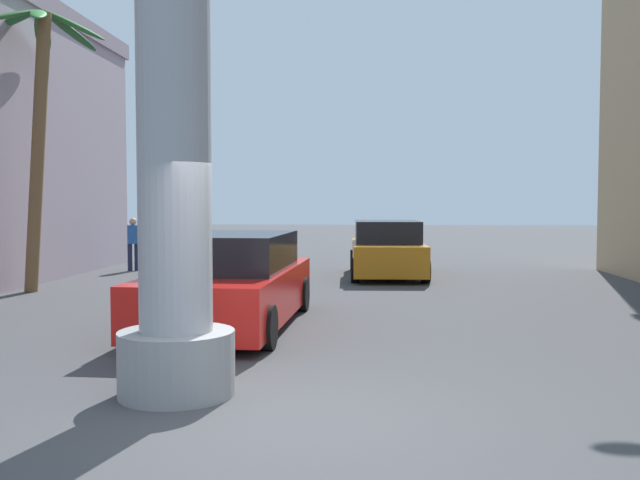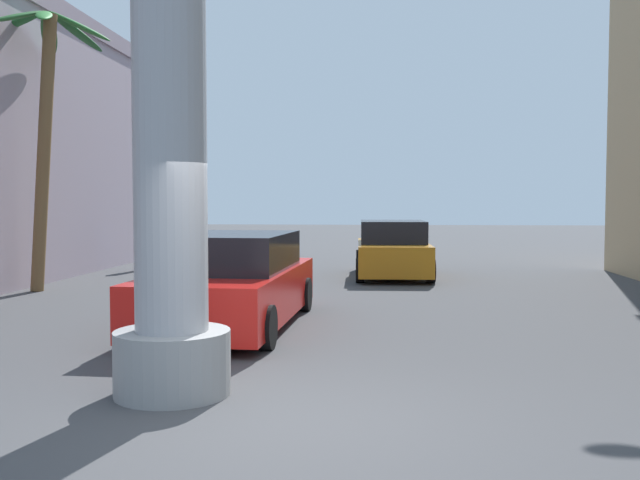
{
  "view_description": "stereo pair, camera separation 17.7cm",
  "coord_description": "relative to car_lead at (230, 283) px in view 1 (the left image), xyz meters",
  "views": [
    {
      "loc": [
        0.73,
        -6.46,
        2.09
      ],
      "look_at": [
        0.0,
        4.2,
        1.52
      ],
      "focal_mm": 40.0,
      "sensor_mm": 36.0,
      "label": 1
    },
    {
      "loc": [
        0.91,
        -6.44,
        2.09
      ],
      "look_at": [
        0.0,
        4.2,
        1.52
      ],
      "focal_mm": 40.0,
      "sensor_mm": 36.0,
      "label": 2
    }
  ],
  "objects": [
    {
      "name": "ground_plane",
      "position": [
        1.57,
        4.75,
        -0.74
      ],
      "size": [
        95.28,
        95.28,
        0.0
      ],
      "primitive_type": "plane",
      "color": "#424244"
    },
    {
      "name": "car_lead",
      "position": [
        0.0,
        0.0,
        0.0
      ],
      "size": [
        2.32,
        5.24,
        1.56
      ],
      "color": "black",
      "rests_on": "ground"
    },
    {
      "name": "car_far",
      "position": [
        2.81,
        8.17,
        -0.0
      ],
      "size": [
        2.14,
        4.49,
        1.56
      ],
      "color": "black",
      "rests_on": "ground"
    },
    {
      "name": "palm_tree_mid_left",
      "position": [
        -5.28,
        4.33,
        3.68
      ],
      "size": [
        3.0,
        2.89,
        6.58
      ],
      "color": "brown",
      "rests_on": "ground"
    },
    {
      "name": "pedestrian_far_left",
      "position": [
        -4.78,
        9.26,
        0.19
      ],
      "size": [
        0.45,
        0.45,
        1.6
      ],
      "color": "#1E233F",
      "rests_on": "ground"
    }
  ]
}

